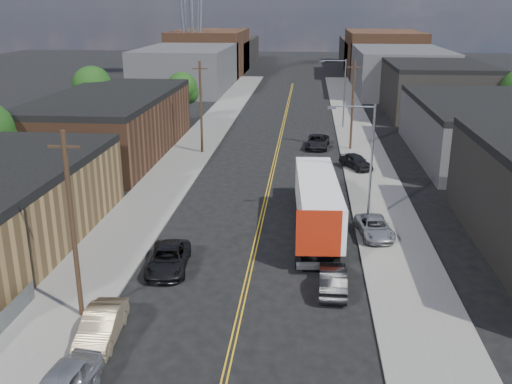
% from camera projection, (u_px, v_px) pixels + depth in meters
% --- Properties ---
extents(ground, '(260.00, 260.00, 0.00)m').
position_uv_depth(ground, '(283.00, 127.00, 76.55)').
color(ground, black).
rests_on(ground, ground).
extents(centerline, '(0.32, 120.00, 0.01)m').
position_uv_depth(centerline, '(276.00, 155.00, 62.35)').
color(centerline, gold).
rests_on(centerline, ground).
extents(sidewalk_left, '(5.00, 140.00, 0.15)m').
position_uv_depth(sidewalk_left, '(191.00, 152.00, 63.16)').
color(sidewalk_left, slate).
rests_on(sidewalk_left, ground).
extents(sidewalk_right, '(5.00, 140.00, 0.15)m').
position_uv_depth(sidewalk_right, '(364.00, 156.00, 61.51)').
color(sidewalk_right, slate).
rests_on(sidewalk_right, ground).
extents(warehouse_brown, '(12.00, 26.00, 6.60)m').
position_uv_depth(warehouse_brown, '(111.00, 124.00, 61.94)').
color(warehouse_brown, '#503120').
rests_on(warehouse_brown, ground).
extents(industrial_right_b, '(14.00, 24.00, 6.10)m').
position_uv_depth(industrial_right_b, '(484.00, 129.00, 60.44)').
color(industrial_right_b, '#343436').
rests_on(industrial_right_b, ground).
extents(industrial_right_c, '(14.00, 22.00, 7.60)m').
position_uv_depth(industrial_right_c, '(434.00, 88.00, 84.80)').
color(industrial_right_c, black).
rests_on(industrial_right_c, ground).
extents(skyline_left_a, '(16.00, 30.00, 8.00)m').
position_uv_depth(skyline_left_a, '(188.00, 68.00, 110.14)').
color(skyline_left_a, '#343436').
rests_on(skyline_left_a, ground).
extents(skyline_right_a, '(16.00, 30.00, 8.00)m').
position_uv_depth(skyline_right_a, '(398.00, 70.00, 106.67)').
color(skyline_right_a, '#343436').
rests_on(skyline_right_a, ground).
extents(skyline_left_b, '(16.00, 26.00, 10.00)m').
position_uv_depth(skyline_left_b, '(210.00, 52.00, 133.48)').
color(skyline_left_b, '#503120').
rests_on(skyline_left_b, ground).
extents(skyline_right_b, '(16.00, 26.00, 10.00)m').
position_uv_depth(skyline_right_b, '(383.00, 54.00, 130.01)').
color(skyline_right_b, '#503120').
rests_on(skyline_right_b, ground).
extents(skyline_left_c, '(16.00, 40.00, 7.00)m').
position_uv_depth(skyline_left_c, '(222.00, 52.00, 152.86)').
color(skyline_left_c, black).
rests_on(skyline_left_c, ground).
extents(skyline_right_c, '(16.00, 40.00, 7.00)m').
position_uv_depth(skyline_right_c, '(373.00, 53.00, 149.39)').
color(skyline_right_c, black).
rests_on(skyline_right_c, ground).
extents(streetlight_near, '(3.39, 0.25, 9.00)m').
position_uv_depth(streetlight_near, '(366.00, 155.00, 41.11)').
color(streetlight_near, gray).
rests_on(streetlight_near, ground).
extents(streetlight_far, '(3.39, 0.25, 9.00)m').
position_uv_depth(streetlight_far, '(342.00, 88.00, 74.22)').
color(streetlight_far, gray).
rests_on(streetlight_far, ground).
extents(utility_pole_left_near, '(1.60, 0.26, 10.00)m').
position_uv_depth(utility_pole_left_near, '(73.00, 226.00, 28.35)').
color(utility_pole_left_near, black).
rests_on(utility_pole_left_near, ground).
extents(utility_pole_left_far, '(1.60, 0.26, 10.00)m').
position_uv_depth(utility_pole_left_far, '(201.00, 107.00, 61.46)').
color(utility_pole_left_far, black).
rests_on(utility_pole_left_far, ground).
extents(utility_pole_right, '(1.60, 0.26, 10.00)m').
position_uv_depth(utility_pole_right, '(352.00, 105.00, 62.88)').
color(utility_pole_right, black).
rests_on(utility_pole_right, ground).
extents(tree_left_mid, '(5.10, 5.04, 8.37)m').
position_uv_depth(tree_left_mid, '(93.00, 89.00, 72.18)').
color(tree_left_mid, black).
rests_on(tree_left_mid, ground).
extents(tree_left_far, '(4.35, 4.20, 6.97)m').
position_uv_depth(tree_left_far, '(182.00, 89.00, 78.22)').
color(tree_left_far, black).
rests_on(tree_left_far, ground).
extents(semi_truck, '(3.37, 15.94, 4.14)m').
position_uv_depth(semi_truck, '(317.00, 197.00, 41.33)').
color(semi_truck, white).
rests_on(semi_truck, ground).
extents(car_left_b, '(1.95, 4.79, 1.54)m').
position_uv_depth(car_left_b, '(101.00, 326.00, 27.67)').
color(car_left_b, '#948161').
rests_on(car_left_b, ground).
extents(car_left_c, '(2.88, 5.39, 1.44)m').
position_uv_depth(car_left_c, '(168.00, 259.00, 35.13)').
color(car_left_c, black).
rests_on(car_left_c, ground).
extents(car_right_oncoming, '(1.63, 4.44, 1.45)m').
position_uv_depth(car_right_oncoming, '(333.00, 280.00, 32.46)').
color(car_right_oncoming, black).
rests_on(car_right_oncoming, ground).
extents(car_right_lot_a, '(2.71, 4.84, 1.28)m').
position_uv_depth(car_right_lot_a, '(375.00, 227.00, 39.92)').
color(car_right_lot_a, '#ADAFB2').
rests_on(car_right_lot_a, sidewalk_right).
extents(car_right_lot_c, '(3.56, 4.58, 1.46)m').
position_uv_depth(car_right_lot_c, '(356.00, 161.00, 56.42)').
color(car_right_lot_c, black).
rests_on(car_right_lot_c, sidewalk_right).
extents(car_ahead_truck, '(2.97, 5.52, 1.47)m').
position_uv_depth(car_ahead_truck, '(317.00, 142.00, 65.11)').
color(car_ahead_truck, black).
rests_on(car_ahead_truck, ground).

